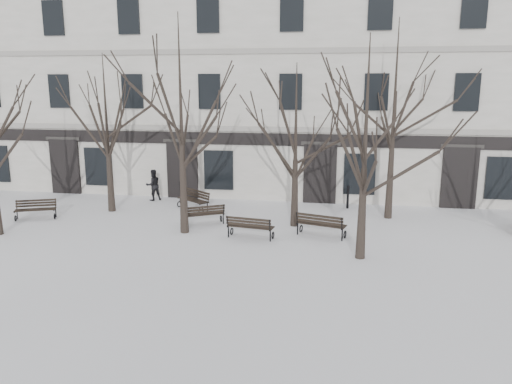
% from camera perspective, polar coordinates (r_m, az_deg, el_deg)
% --- Properties ---
extents(ground, '(100.00, 100.00, 0.00)m').
position_cam_1_polar(ground, '(17.84, -5.25, -6.71)').
color(ground, white).
rests_on(ground, ground).
extents(building, '(40.40, 10.20, 11.40)m').
position_cam_1_polar(building, '(29.58, 1.01, 11.78)').
color(building, silver).
rests_on(building, ground).
extents(tree_1, '(5.84, 5.84, 8.34)m').
position_cam_1_polar(tree_1, '(19.25, -8.62, 10.44)').
color(tree_1, black).
rests_on(tree_1, ground).
extents(tree_2, '(5.13, 5.13, 7.33)m').
position_cam_1_polar(tree_2, '(16.49, 12.49, 7.80)').
color(tree_2, black).
rests_on(tree_2, ground).
extents(tree_4, '(4.97, 4.97, 7.09)m').
position_cam_1_polar(tree_4, '(23.44, -16.77, 8.47)').
color(tree_4, black).
rests_on(tree_4, ground).
extents(tree_5, '(4.62, 4.62, 6.60)m').
position_cam_1_polar(tree_5, '(20.12, 4.58, 7.50)').
color(tree_5, black).
rests_on(tree_5, ground).
extents(tree_6, '(5.90, 5.90, 8.43)m').
position_cam_1_polar(tree_6, '(22.00, 15.59, 10.51)').
color(tree_6, black).
rests_on(tree_6, ground).
extents(bench_0, '(1.76, 1.17, 0.84)m').
position_cam_1_polar(bench_0, '(23.73, -23.88, -1.76)').
color(bench_0, black).
rests_on(bench_0, ground).
extents(bench_1, '(1.85, 0.91, 0.89)m').
position_cam_1_polar(bench_1, '(18.98, -0.69, -3.94)').
color(bench_1, black).
rests_on(bench_1, ground).
extents(bench_2, '(1.99, 1.20, 0.95)m').
position_cam_1_polar(bench_2, '(19.33, 7.40, -3.64)').
color(bench_2, black).
rests_on(bench_2, ground).
extents(bench_3, '(1.80, 1.60, 0.91)m').
position_cam_1_polar(bench_3, '(23.52, -7.08, -0.81)').
color(bench_3, black).
rests_on(bench_3, ground).
extents(bench_4, '(1.82, 1.40, 0.89)m').
position_cam_1_polar(bench_4, '(20.88, -6.05, -2.50)').
color(bench_4, black).
rests_on(bench_4, ground).
extents(bollard_a, '(0.14, 0.14, 1.10)m').
position_cam_1_polar(bollard_a, '(24.88, -8.62, 0.09)').
color(bollard_a, black).
rests_on(bollard_a, ground).
extents(bollard_b, '(0.14, 0.14, 1.11)m').
position_cam_1_polar(bollard_b, '(23.91, 10.45, -0.46)').
color(bollard_b, black).
rests_on(bollard_b, ground).
extents(pedestrian_b, '(0.97, 0.95, 1.58)m').
position_cam_1_polar(pedestrian_b, '(25.78, -11.60, -0.93)').
color(pedestrian_b, black).
rests_on(pedestrian_b, ground).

